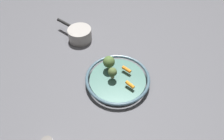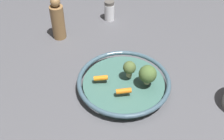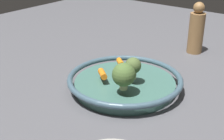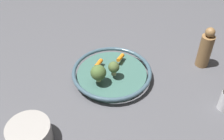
# 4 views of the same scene
# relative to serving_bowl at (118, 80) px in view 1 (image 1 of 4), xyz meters

# --- Properties ---
(ground_plane) EXTENTS (1.86, 1.86, 0.00)m
(ground_plane) POSITION_rel_serving_bowl_xyz_m (0.00, 0.00, -0.02)
(ground_plane) COLOR #4C4C51
(serving_bowl) EXTENTS (0.29, 0.29, 0.04)m
(serving_bowl) POSITION_rel_serving_bowl_xyz_m (0.00, 0.00, 0.00)
(serving_bowl) COLOR #3D665B
(serving_bowl) RESTS_ON ground_plane
(baby_carrot_back) EXTENTS (0.04, 0.04, 0.02)m
(baby_carrot_back) POSITION_rel_serving_bowl_xyz_m (0.05, -0.05, 0.03)
(baby_carrot_back) COLOR orange
(baby_carrot_back) RESTS_ON serving_bowl
(baby_carrot_left) EXTENTS (0.04, 0.04, 0.02)m
(baby_carrot_left) POSITION_rel_serving_bowl_xyz_m (0.04, 0.04, 0.03)
(baby_carrot_left) COLOR orange
(baby_carrot_left) RESTS_ON serving_bowl
(broccoli_floret_edge) EXTENTS (0.04, 0.04, 0.05)m
(broccoli_floret_edge) POSITION_rel_serving_bowl_xyz_m (-0.02, -0.00, 0.05)
(broccoli_floret_edge) COLOR tan
(broccoli_floret_edge) RESTS_ON serving_bowl
(broccoli_floret_mid) EXTENTS (0.05, 0.05, 0.06)m
(broccoli_floret_mid) POSITION_rel_serving_bowl_xyz_m (-0.04, 0.06, 0.05)
(broccoli_floret_mid) COLOR tan
(broccoli_floret_mid) RESTS_ON serving_bowl
(saucepan) EXTENTS (0.20, 0.18, 0.07)m
(saucepan) POSITION_rel_serving_bowl_xyz_m (-0.20, 0.31, 0.01)
(saucepan) COLOR #9E9993
(saucepan) RESTS_ON ground_plane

